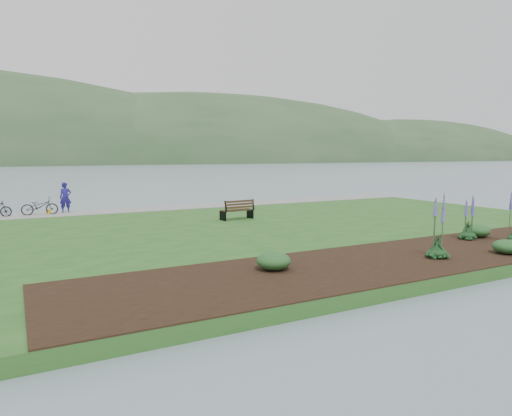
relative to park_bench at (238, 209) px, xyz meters
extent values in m
plane|color=slate|center=(-0.93, -0.50, -0.92)|extent=(600.00, 600.00, 0.00)
cube|color=#25541D|center=(-0.93, -2.50, -0.72)|extent=(34.00, 20.00, 0.40)
cube|color=gray|center=(-0.93, 6.40, -0.51)|extent=(34.00, 2.20, 0.03)
cube|color=black|center=(2.07, -10.30, -0.50)|extent=(24.00, 4.40, 0.04)
cube|color=black|center=(-0.01, 0.11, -0.05)|extent=(1.73, 0.76, 0.05)
cube|color=black|center=(0.02, -0.20, 0.27)|extent=(1.68, 0.34, 0.52)
cube|color=black|center=(-0.82, 0.02, -0.29)|extent=(0.12, 0.58, 0.46)
cube|color=black|center=(0.80, 0.20, -0.29)|extent=(0.12, 0.58, 0.46)
imported|color=navy|center=(-7.46, 7.00, 0.50)|extent=(0.78, 0.56, 2.04)
imported|color=black|center=(-8.82, 6.65, -0.03)|extent=(0.74, 1.89, 0.97)
cube|color=gold|center=(-8.38, 6.70, -0.38)|extent=(0.24, 0.30, 0.28)
ellipsoid|color=#123216|center=(1.78, -10.90, -0.33)|extent=(0.62, 0.62, 0.31)
cone|color=#52449E|center=(1.78, -10.90, 0.78)|extent=(0.36, 0.36, 1.91)
ellipsoid|color=#123216|center=(5.41, -9.24, -0.33)|extent=(0.62, 0.62, 0.31)
cone|color=#52449E|center=(5.41, -9.24, 0.56)|extent=(0.36, 0.36, 1.46)
ellipsoid|color=#1E4C21|center=(-3.57, -9.75, -0.23)|extent=(0.99, 0.99, 0.50)
ellipsoid|color=#1E4C21|center=(4.33, -11.57, -0.25)|extent=(0.93, 0.93, 0.46)
ellipsoid|color=#1E4C21|center=(6.19, -9.08, -0.23)|extent=(1.01, 1.01, 0.50)
camera|label=1|loc=(-9.98, -20.75, 2.79)|focal=32.00mm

